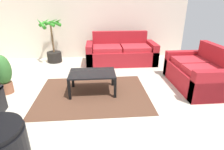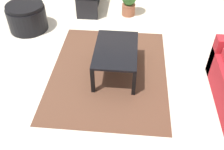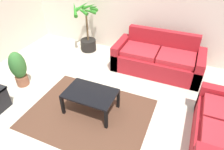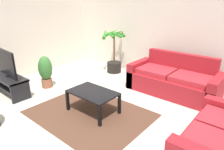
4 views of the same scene
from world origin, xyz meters
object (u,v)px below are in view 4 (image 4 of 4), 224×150
tv_stand (9,83)px  potted_plant_small (46,71)px  coffee_table (93,94)px  couch_main (173,81)px  potted_palm (114,56)px  tv (5,63)px

tv_stand → potted_plant_small: 0.85m
potted_plant_small → coffee_table: bearing=-3.6°
couch_main → potted_palm: potted_palm is taller
tv → coffee_table: tv is taller
tv → potted_palm: (0.84, 2.77, -0.25)m
couch_main → tv_stand: size_ratio=1.85×
tv_stand → potted_palm: bearing=73.1°
coffee_table → tv_stand: bearing=-161.7°
couch_main → tv: 3.83m
tv → potted_plant_small: (0.28, 0.78, -0.34)m
tv_stand → coffee_table: tv_stand is taller
tv_stand → potted_plant_small: potted_plant_small is taller
couch_main → tv_stand: (-2.86, -2.51, -0.01)m
couch_main → potted_plant_small: 3.10m
tv → potted_plant_small: size_ratio=1.31×
couch_main → potted_palm: bearing=172.5°
tv_stand → coffee_table: bearing=18.3°
couch_main → tv: (-2.86, -2.51, 0.47)m
tv → coffee_table: 2.19m
tv → potted_palm: bearing=73.1°
tv → potted_palm: 2.91m
potted_palm → potted_plant_small: size_ratio=1.65×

